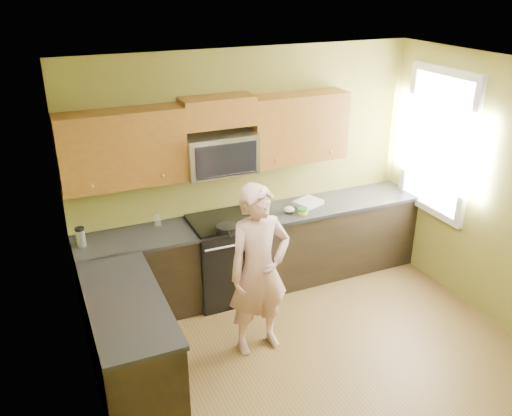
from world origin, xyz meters
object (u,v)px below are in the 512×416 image
woman (259,271)px  travel_mug (82,246)px  butter_tub (303,214)px  frying_pan (227,230)px  microwave (220,172)px  stove (226,258)px

woman → travel_mug: (-1.46, 1.03, 0.07)m
butter_tub → frying_pan: bearing=-173.5°
woman → butter_tub: woman is taller
microwave → frying_pan: 0.63m
woman → travel_mug: 1.79m
butter_tub → travel_mug: 2.38m
stove → woman: (-0.04, -0.99, 0.38)m
frying_pan → travel_mug: travel_mug is taller
microwave → travel_mug: 1.59m
stove → microwave: (0.00, 0.12, 0.97)m
microwave → woman: (-0.04, -1.12, -0.60)m
microwave → travel_mug: bearing=-176.7°
microwave → butter_tub: size_ratio=6.73×
microwave → woman: 1.27m
microwave → woman: size_ratio=0.45×
butter_tub → travel_mug: (-2.37, 0.19, -0.00)m
frying_pan → travel_mug: bearing=-179.9°
microwave → butter_tub: bearing=-17.4°
stove → travel_mug: travel_mug is taller
stove → woman: woman is taller
microwave → travel_mug: size_ratio=3.80×
frying_pan → butter_tub: bearing=18.2°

